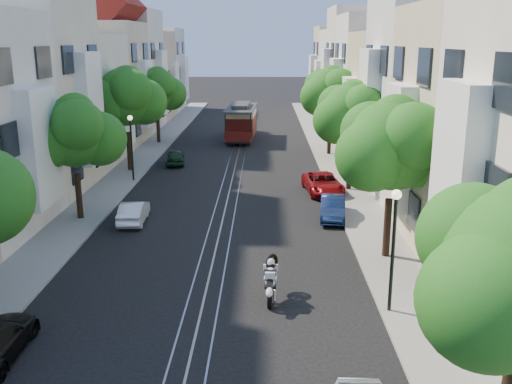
{
  "coord_description": "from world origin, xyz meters",
  "views": [
    {
      "loc": [
        2.12,
        -13.42,
        8.87
      ],
      "look_at": [
        1.74,
        11.4,
        2.2
      ],
      "focal_mm": 40.0,
      "sensor_mm": 36.0,
      "label": 1
    }
  ],
  "objects_px": {
    "parked_car_w_mid": "(134,212)",
    "tree_e_d": "(332,93)",
    "tree_e_b": "(394,147)",
    "tree_e_c": "(353,115)",
    "parked_car_e_far": "(323,183)",
    "sportbike_rider": "(271,278)",
    "tree_w_c": "(127,98)",
    "cable_car": "(242,120)",
    "lamp_west": "(131,138)",
    "parked_car_w_far": "(175,157)",
    "parked_car_e_mid": "(333,208)",
    "tree_w_b": "(75,134)",
    "lamp_east": "(394,233)",
    "tree_w_d": "(157,91)"
  },
  "relations": [
    {
      "from": "tree_e_c",
      "to": "parked_car_e_far",
      "type": "height_order",
      "value": "tree_e_c"
    },
    {
      "from": "parked_car_e_mid",
      "to": "parked_car_e_far",
      "type": "height_order",
      "value": "parked_car_e_far"
    },
    {
      "from": "tree_e_c",
      "to": "tree_w_d",
      "type": "height_order",
      "value": "same"
    },
    {
      "from": "lamp_west",
      "to": "parked_car_e_far",
      "type": "height_order",
      "value": "lamp_west"
    },
    {
      "from": "sportbike_rider",
      "to": "tree_w_d",
      "type": "bearing_deg",
      "value": 110.02
    },
    {
      "from": "tree_e_c",
      "to": "parked_car_w_mid",
      "type": "bearing_deg",
      "value": -151.5
    },
    {
      "from": "parked_car_e_far",
      "to": "sportbike_rider",
      "type": "bearing_deg",
      "value": -109.32
    },
    {
      "from": "tree_w_c",
      "to": "sportbike_rider",
      "type": "height_order",
      "value": "tree_w_c"
    },
    {
      "from": "tree_e_b",
      "to": "tree_e_c",
      "type": "relative_size",
      "value": 1.03
    },
    {
      "from": "parked_car_w_mid",
      "to": "tree_e_d",
      "type": "bearing_deg",
      "value": -126.59
    },
    {
      "from": "lamp_west",
      "to": "cable_car",
      "type": "distance_m",
      "value": 17.3
    },
    {
      "from": "tree_e_b",
      "to": "tree_w_c",
      "type": "xyz_separation_m",
      "value": [
        -14.4,
        16.0,
        0.34
      ]
    },
    {
      "from": "cable_car",
      "to": "parked_car_e_mid",
      "type": "bearing_deg",
      "value": -74.04
    },
    {
      "from": "tree_e_d",
      "to": "tree_w_b",
      "type": "relative_size",
      "value": 1.09
    },
    {
      "from": "tree_e_d",
      "to": "tree_w_b",
      "type": "distance_m",
      "value": 22.28
    },
    {
      "from": "tree_e_b",
      "to": "tree_e_c",
      "type": "bearing_deg",
      "value": 90.0
    },
    {
      "from": "lamp_west",
      "to": "parked_car_w_mid",
      "type": "distance_m",
      "value": 8.87
    },
    {
      "from": "tree_e_c",
      "to": "tree_w_d",
      "type": "distance_m",
      "value": 21.53
    },
    {
      "from": "tree_w_c",
      "to": "parked_car_w_mid",
      "type": "xyz_separation_m",
      "value": [
        2.74,
        -11.33,
        -4.53
      ]
    },
    {
      "from": "lamp_west",
      "to": "parked_car_e_far",
      "type": "bearing_deg",
      "value": -12.35
    },
    {
      "from": "tree_e_b",
      "to": "tree_w_d",
      "type": "bearing_deg",
      "value": 118.07
    },
    {
      "from": "tree_w_d",
      "to": "lamp_west",
      "type": "distance_m",
      "value": 14.11
    },
    {
      "from": "tree_w_b",
      "to": "sportbike_rider",
      "type": "relative_size",
      "value": 3.04
    },
    {
      "from": "tree_w_c",
      "to": "parked_car_e_mid",
      "type": "distance_m",
      "value": 17.16
    },
    {
      "from": "parked_car_e_mid",
      "to": "parked_car_w_far",
      "type": "relative_size",
      "value": 1.07
    },
    {
      "from": "tree_e_d",
      "to": "tree_w_d",
      "type": "relative_size",
      "value": 1.05
    },
    {
      "from": "parked_car_w_far",
      "to": "sportbike_rider",
      "type": "bearing_deg",
      "value": 99.86
    },
    {
      "from": "sportbike_rider",
      "to": "parked_car_w_far",
      "type": "bearing_deg",
      "value": 109.84
    },
    {
      "from": "tree_e_b",
      "to": "parked_car_w_far",
      "type": "xyz_separation_m",
      "value": [
        -11.66,
        18.29,
        -4.18
      ]
    },
    {
      "from": "lamp_west",
      "to": "parked_car_w_far",
      "type": "distance_m",
      "value": 6.05
    },
    {
      "from": "tree_e_b",
      "to": "lamp_east",
      "type": "relative_size",
      "value": 1.61
    },
    {
      "from": "tree_e_c",
      "to": "parked_car_w_mid",
      "type": "relative_size",
      "value": 1.99
    },
    {
      "from": "tree_e_b",
      "to": "tree_e_c",
      "type": "distance_m",
      "value": 11.0
    },
    {
      "from": "tree_e_d",
      "to": "tree_w_d",
      "type": "distance_m",
      "value": 15.25
    },
    {
      "from": "sportbike_rider",
      "to": "cable_car",
      "type": "distance_m",
      "value": 33.21
    },
    {
      "from": "tree_e_c",
      "to": "cable_car",
      "type": "distance_m",
      "value": 19.69
    },
    {
      "from": "parked_car_e_mid",
      "to": "tree_w_c",
      "type": "bearing_deg",
      "value": 146.57
    },
    {
      "from": "lamp_east",
      "to": "sportbike_rider",
      "type": "xyz_separation_m",
      "value": [
        -3.96,
        0.95,
        -2.0
      ]
    },
    {
      "from": "cable_car",
      "to": "parked_car_e_far",
      "type": "xyz_separation_m",
      "value": [
        5.58,
        -18.67,
        -1.19
      ]
    },
    {
      "from": "tree_w_d",
      "to": "cable_car",
      "type": "xyz_separation_m",
      "value": [
        7.16,
        2.09,
        -2.82
      ]
    },
    {
      "from": "parked_car_e_mid",
      "to": "tree_w_b",
      "type": "bearing_deg",
      "value": -171.84
    },
    {
      "from": "tree_e_c",
      "to": "parked_car_e_far",
      "type": "bearing_deg",
      "value": -160.72
    },
    {
      "from": "tree_w_d",
      "to": "parked_car_w_mid",
      "type": "distance_m",
      "value": 22.86
    },
    {
      "from": "tree_e_d",
      "to": "sportbike_rider",
      "type": "distance_m",
      "value": 26.79
    },
    {
      "from": "tree_e_d",
      "to": "lamp_west",
      "type": "relative_size",
      "value": 1.65
    },
    {
      "from": "tree_e_b",
      "to": "sportbike_rider",
      "type": "xyz_separation_m",
      "value": [
        -4.92,
        -4.02,
        -3.89
      ]
    },
    {
      "from": "parked_car_w_mid",
      "to": "parked_car_e_far",
      "type": "bearing_deg",
      "value": -152.76
    },
    {
      "from": "tree_w_d",
      "to": "sportbike_rider",
      "type": "height_order",
      "value": "tree_w_d"
    },
    {
      "from": "tree_w_c",
      "to": "cable_car",
      "type": "xyz_separation_m",
      "value": [
        7.16,
        13.09,
        -3.29
      ]
    },
    {
      "from": "lamp_east",
      "to": "parked_car_e_far",
      "type": "bearing_deg",
      "value": 92.6
    }
  ]
}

